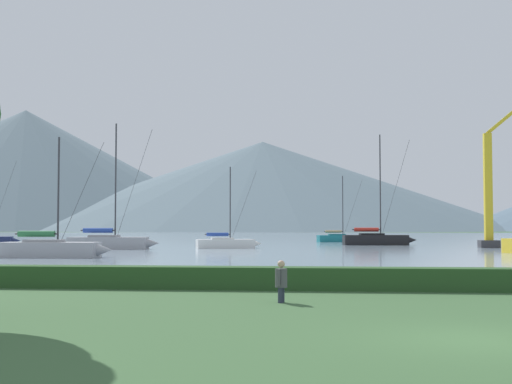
{
  "coord_description": "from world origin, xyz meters",
  "views": [
    {
      "loc": [
        -3.15,
        -14.45,
        2.25
      ],
      "look_at": [
        -9.27,
        45.03,
        5.18
      ],
      "focal_mm": 49.75,
      "sensor_mm": 36.0,
      "label": 1
    }
  ],
  "objects_px": {
    "sailboat_slip_10": "(340,238)",
    "dock_crane": "(491,195)",
    "sailboat_slip_6": "(226,243)",
    "person_seated_viewer": "(281,279)",
    "sailboat_slip_8": "(51,248)",
    "sailboat_slip_0": "(110,242)",
    "sailboat_slip_11": "(376,239)"
  },
  "relations": [
    {
      "from": "sailboat_slip_10",
      "to": "person_seated_viewer",
      "type": "bearing_deg",
      "value": -105.41
    },
    {
      "from": "sailboat_slip_6",
      "to": "sailboat_slip_11",
      "type": "height_order",
      "value": "sailboat_slip_11"
    },
    {
      "from": "sailboat_slip_6",
      "to": "sailboat_slip_0",
      "type": "bearing_deg",
      "value": -176.66
    },
    {
      "from": "sailboat_slip_10",
      "to": "sailboat_slip_11",
      "type": "xyz_separation_m",
      "value": [
        4.16,
        -16.54,
        0.15
      ]
    },
    {
      "from": "sailboat_slip_8",
      "to": "sailboat_slip_11",
      "type": "relative_size",
      "value": 0.65
    },
    {
      "from": "person_seated_viewer",
      "to": "sailboat_slip_11",
      "type": "bearing_deg",
      "value": 98.78
    },
    {
      "from": "sailboat_slip_0",
      "to": "dock_crane",
      "type": "bearing_deg",
      "value": 9.11
    },
    {
      "from": "person_seated_viewer",
      "to": "dock_crane",
      "type": "distance_m",
      "value": 59.96
    },
    {
      "from": "sailboat_slip_8",
      "to": "dock_crane",
      "type": "xyz_separation_m",
      "value": [
        37.44,
        27.85,
        4.92
      ]
    },
    {
      "from": "sailboat_slip_8",
      "to": "sailboat_slip_11",
      "type": "distance_m",
      "value": 45.99
    },
    {
      "from": "sailboat_slip_10",
      "to": "person_seated_viewer",
      "type": "distance_m",
      "value": 83.49
    },
    {
      "from": "person_seated_viewer",
      "to": "dock_crane",
      "type": "relative_size",
      "value": 0.07
    },
    {
      "from": "sailboat_slip_6",
      "to": "person_seated_viewer",
      "type": "xyz_separation_m",
      "value": [
        9.22,
        -51.99,
        0.11
      ]
    },
    {
      "from": "sailboat_slip_8",
      "to": "sailboat_slip_11",
      "type": "bearing_deg",
      "value": 53.37
    },
    {
      "from": "sailboat_slip_0",
      "to": "sailboat_slip_8",
      "type": "height_order",
      "value": "sailboat_slip_0"
    },
    {
      "from": "sailboat_slip_0",
      "to": "dock_crane",
      "type": "height_order",
      "value": "dock_crane"
    },
    {
      "from": "sailboat_slip_11",
      "to": "dock_crane",
      "type": "height_order",
      "value": "dock_crane"
    },
    {
      "from": "sailboat_slip_11",
      "to": "dock_crane",
      "type": "bearing_deg",
      "value": -47.71
    },
    {
      "from": "sailboat_slip_6",
      "to": "person_seated_viewer",
      "type": "distance_m",
      "value": 52.8
    },
    {
      "from": "sailboat_slip_8",
      "to": "dock_crane",
      "type": "bearing_deg",
      "value": 34.36
    },
    {
      "from": "sailboat_slip_6",
      "to": "sailboat_slip_11",
      "type": "xyz_separation_m",
      "value": [
        16.4,
        14.9,
        0.2
      ]
    },
    {
      "from": "sailboat_slip_0",
      "to": "sailboat_slip_8",
      "type": "relative_size",
      "value": 1.42
    },
    {
      "from": "sailboat_slip_10",
      "to": "sailboat_slip_11",
      "type": "distance_m",
      "value": 17.05
    },
    {
      "from": "sailboat_slip_10",
      "to": "dock_crane",
      "type": "xyz_separation_m",
      "value": [
        15.65,
        -26.66,
        4.98
      ]
    },
    {
      "from": "sailboat_slip_6",
      "to": "sailboat_slip_8",
      "type": "height_order",
      "value": "sailboat_slip_8"
    },
    {
      "from": "sailboat_slip_8",
      "to": "sailboat_slip_10",
      "type": "bearing_deg",
      "value": 65.93
    },
    {
      "from": "sailboat_slip_8",
      "to": "person_seated_viewer",
      "type": "height_order",
      "value": "sailboat_slip_8"
    },
    {
      "from": "sailboat_slip_6",
      "to": "person_seated_viewer",
      "type": "bearing_deg",
      "value": -97.9
    },
    {
      "from": "sailboat_slip_10",
      "to": "person_seated_viewer",
      "type": "relative_size",
      "value": 7.76
    },
    {
      "from": "person_seated_viewer",
      "to": "sailboat_slip_10",
      "type": "bearing_deg",
      "value": 102.83
    },
    {
      "from": "sailboat_slip_0",
      "to": "dock_crane",
      "type": "xyz_separation_m",
      "value": [
        38.96,
        9.09,
        4.84
      ]
    },
    {
      "from": "sailboat_slip_0",
      "to": "sailboat_slip_6",
      "type": "distance_m",
      "value": 11.89
    }
  ]
}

